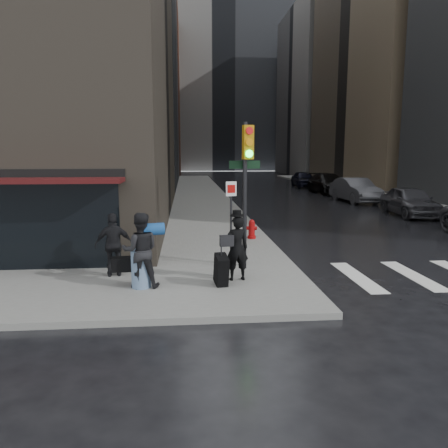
{
  "coord_description": "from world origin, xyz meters",
  "views": [
    {
      "loc": [
        -1.15,
        -10.21,
        3.36
      ],
      "look_at": [
        -0.05,
        2.35,
        1.3
      ],
      "focal_mm": 35.0,
      "sensor_mm": 36.0,
      "label": 1
    }
  ],
  "objects": [
    {
      "name": "fire_hydrant",
      "position": [
        1.32,
        5.89,
        0.47
      ],
      "size": [
        0.42,
        0.32,
        0.73
      ],
      "rotation": [
        0.0,
        0.0,
        -0.21
      ],
      "color": "#9B090A",
      "rests_on": "ground"
    },
    {
      "name": "man_greycoat",
      "position": [
        -3.05,
        1.17,
        0.98
      ],
      "size": [
        1.03,
        0.56,
        1.67
      ],
      "rotation": [
        0.0,
        0.0,
        3.3
      ],
      "color": "black",
      "rests_on": "ground"
    },
    {
      "name": "ground",
      "position": [
        0.0,
        0.0,
        0.0
      ],
      "size": [
        140.0,
        140.0,
        0.0
      ],
      "primitive_type": "plane",
      "color": "black",
      "rests_on": "ground"
    },
    {
      "name": "parked_car_3",
      "position": [
        10.73,
        25.42,
        0.83
      ],
      "size": [
        2.44,
        5.74,
        1.65
      ],
      "primitive_type": "imported",
      "rotation": [
        0.0,
        0.0,
        0.02
      ],
      "color": "black",
      "rests_on": "ground"
    },
    {
      "name": "traffic_light",
      "position": [
        0.49,
        1.8,
        2.76
      ],
      "size": [
        1.0,
        0.55,
        4.05
      ],
      "rotation": [
        0.0,
        0.0,
        0.21
      ],
      "color": "black",
      "rests_on": "ground"
    },
    {
      "name": "bldg_left_mid",
      "position": [
        -13.0,
        38.0,
        17.0
      ],
      "size": [
        22.0,
        24.0,
        34.0
      ],
      "primitive_type": "cube",
      "color": "slate",
      "rests_on": "ground"
    },
    {
      "name": "parked_car_1",
      "position": [
        10.86,
        12.18,
        0.8
      ],
      "size": [
        2.25,
        4.82,
        1.6
      ],
      "primitive_type": "imported",
      "rotation": [
        0.0,
        0.0,
        -0.08
      ],
      "color": "#434348",
      "rests_on": "ground"
    },
    {
      "name": "man_jeans",
      "position": [
        -2.26,
        0.1,
        1.06
      ],
      "size": [
        1.32,
        0.76,
        1.82
      ],
      "rotation": [
        0.0,
        0.0,
        3.22
      ],
      "color": "black",
      "rests_on": "ground"
    },
    {
      "name": "man_overcoat",
      "position": [
        0.02,
        0.41,
        0.91
      ],
      "size": [
        0.94,
        1.03,
        1.83
      ],
      "rotation": [
        0.0,
        0.0,
        3.29
      ],
      "color": "black",
      "rests_on": "ground"
    },
    {
      "name": "bldg_left_far",
      "position": [
        -13.0,
        62.0,
        13.0
      ],
      "size": [
        22.0,
        20.0,
        26.0
      ],
      "primitive_type": "cube",
      "color": "#59301E",
      "rests_on": "ground"
    },
    {
      "name": "sidewalk_left",
      "position": [
        0.0,
        27.0,
        0.07
      ],
      "size": [
        4.0,
        50.0,
        0.15
      ],
      "primitive_type": "cube",
      "color": "slate",
      "rests_on": "ground"
    },
    {
      "name": "sidewalk_right",
      "position": [
        13.5,
        27.0,
        0.07
      ],
      "size": [
        3.0,
        50.0,
        0.15
      ],
      "primitive_type": "cube",
      "color": "slate",
      "rests_on": "ground"
    },
    {
      "name": "parked_car_2",
      "position": [
        10.46,
        18.8,
        0.83
      ],
      "size": [
        2.08,
        5.15,
        1.66
      ],
      "primitive_type": "imported",
      "rotation": [
        0.0,
        0.0,
        0.06
      ],
      "color": "#4D4E52",
      "rests_on": "ground"
    },
    {
      "name": "bldg_distant",
      "position": [
        6.0,
        78.0,
        16.0
      ],
      "size": [
        40.0,
        12.0,
        32.0
      ],
      "primitive_type": "cube",
      "color": "slate",
      "rests_on": "ground"
    },
    {
      "name": "bldg_right_far",
      "position": [
        26.0,
        58.0,
        12.5
      ],
      "size": [
        22.0,
        20.0,
        25.0
      ],
      "primitive_type": "cube",
      "color": "slate",
      "rests_on": "ground"
    },
    {
      "name": "parked_car_4",
      "position": [
        10.44,
        32.04,
        0.8
      ],
      "size": [
        2.1,
        4.76,
        1.59
      ],
      "primitive_type": "imported",
      "rotation": [
        0.0,
        0.0,
        -0.05
      ],
      "color": "black",
      "rests_on": "ground"
    }
  ]
}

